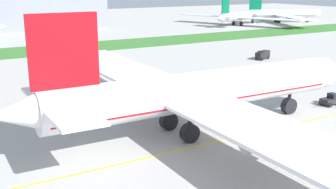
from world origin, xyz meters
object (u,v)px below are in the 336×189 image
object	(u,v)px
pushback_tug	(331,100)
parked_airliner_far_outer	(281,14)
airliner_foreground	(196,92)
service_truck_baggage_loader	(263,55)
parked_airliner_far_right	(240,16)

from	to	relation	value
pushback_tug	parked_airliner_far_outer	bearing A→B (deg)	47.88
airliner_foreground	pushback_tug	world-z (taller)	airliner_foreground
pushback_tug	service_truck_baggage_loader	distance (m)	49.03
pushback_tug	parked_airliner_far_right	bearing A→B (deg)	56.43
parked_airliner_far_outer	parked_airliner_far_right	bearing A→B (deg)	179.53
parked_airliner_far_right	parked_airliner_far_outer	size ratio (longest dim) A/B	0.97
parked_airliner_far_right	service_truck_baggage_loader	bearing A→B (deg)	-126.21
airliner_foreground	service_truck_baggage_loader	xyz separation A→B (m)	(53.56, 42.71, -5.03)
airliner_foreground	parked_airliner_far_outer	xyz separation A→B (m)	(145.87, 126.87, -1.46)
service_truck_baggage_loader	parked_airliner_far_right	distance (m)	104.68
service_truck_baggage_loader	parked_airliner_far_right	world-z (taller)	parked_airliner_far_right
parked_airliner_far_right	parked_airliner_far_outer	world-z (taller)	parked_airliner_far_outer
airliner_foreground	pushback_tug	distance (m)	31.09
parked_airliner_far_outer	airliner_foreground	bearing A→B (deg)	-138.99
airliner_foreground	pushback_tug	xyz separation A→B (m)	(30.60, -0.62, -5.46)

